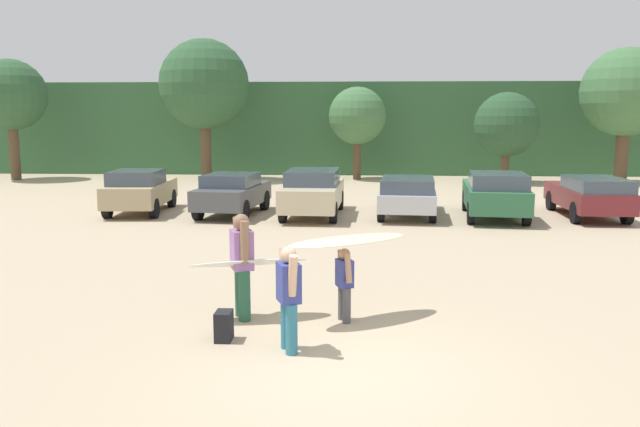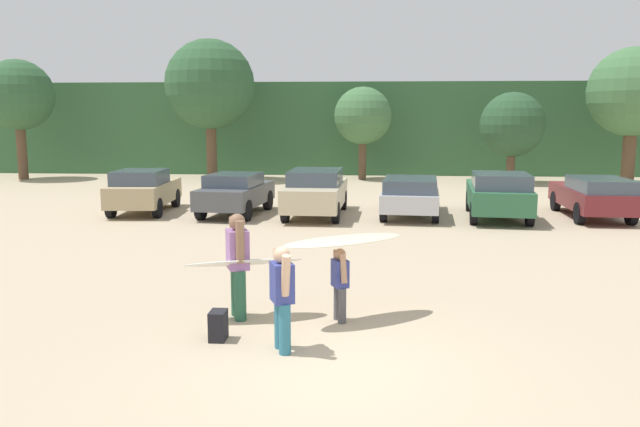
{
  "view_description": "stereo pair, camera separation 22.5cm",
  "coord_description": "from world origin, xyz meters",
  "px_view_note": "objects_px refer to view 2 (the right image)",
  "views": [
    {
      "loc": [
        0.14,
        -8.06,
        3.34
      ],
      "look_at": [
        -0.69,
        6.94,
        1.04
      ],
      "focal_mm": 35.8,
      "sensor_mm": 36.0,
      "label": 1
    },
    {
      "loc": [
        0.37,
        -8.05,
        3.34
      ],
      "look_at": [
        -0.69,
        6.94,
        1.04
      ],
      "focal_mm": 35.8,
      "sensor_mm": 36.0,
      "label": 2
    }
  ],
  "objects_px": {
    "parked_car_forest_green": "(498,194)",
    "parked_car_silver": "(411,194)",
    "person_companion": "(282,293)",
    "parked_car_champagne": "(316,191)",
    "person_child": "(340,280)",
    "backpack_dropped": "(218,325)",
    "parked_car_dark_gray": "(235,192)",
    "parked_car_tan": "(144,190)",
    "person_adult": "(238,260)",
    "surfboard_white": "(244,263)",
    "parked_car_maroon": "(594,195)",
    "surfboard_cream": "(344,240)"
  },
  "relations": [
    {
      "from": "parked_car_dark_gray",
      "to": "surfboard_white",
      "type": "height_order",
      "value": "parked_car_dark_gray"
    },
    {
      "from": "parked_car_tan",
      "to": "parked_car_silver",
      "type": "height_order",
      "value": "parked_car_tan"
    },
    {
      "from": "surfboard_cream",
      "to": "backpack_dropped",
      "type": "bearing_deg",
      "value": -2.15
    },
    {
      "from": "person_adult",
      "to": "backpack_dropped",
      "type": "height_order",
      "value": "person_adult"
    },
    {
      "from": "parked_car_forest_green",
      "to": "person_companion",
      "type": "relative_size",
      "value": 3.06
    },
    {
      "from": "parked_car_silver",
      "to": "surfboard_cream",
      "type": "relative_size",
      "value": 2.15
    },
    {
      "from": "person_companion",
      "to": "parked_car_dark_gray",
      "type": "bearing_deg",
      "value": -97.26
    },
    {
      "from": "parked_car_maroon",
      "to": "backpack_dropped",
      "type": "relative_size",
      "value": 10.07
    },
    {
      "from": "person_child",
      "to": "parked_car_dark_gray",
      "type": "bearing_deg",
      "value": -92.01
    },
    {
      "from": "surfboard_cream",
      "to": "backpack_dropped",
      "type": "distance_m",
      "value": 2.43
    },
    {
      "from": "parked_car_forest_green",
      "to": "parked_car_champagne",
      "type": "bearing_deg",
      "value": 93.81
    },
    {
      "from": "parked_car_dark_gray",
      "to": "person_adult",
      "type": "xyz_separation_m",
      "value": [
        2.31,
        -11.15,
        0.23
      ]
    },
    {
      "from": "parked_car_champagne",
      "to": "surfboard_cream",
      "type": "xyz_separation_m",
      "value": [
        1.31,
        -11.14,
        0.51
      ]
    },
    {
      "from": "parked_car_forest_green",
      "to": "person_child",
      "type": "distance_m",
      "value": 11.93
    },
    {
      "from": "parked_car_champagne",
      "to": "surfboard_white",
      "type": "bearing_deg",
      "value": -179.23
    },
    {
      "from": "parked_car_dark_gray",
      "to": "parked_car_tan",
      "type": "bearing_deg",
      "value": 91.86
    },
    {
      "from": "backpack_dropped",
      "to": "parked_car_maroon",
      "type": "bearing_deg",
      "value": 51.71
    },
    {
      "from": "parked_car_tan",
      "to": "parked_car_silver",
      "type": "bearing_deg",
      "value": -94.79
    },
    {
      "from": "parked_car_forest_green",
      "to": "person_child",
      "type": "height_order",
      "value": "parked_car_forest_green"
    },
    {
      "from": "parked_car_maroon",
      "to": "person_adult",
      "type": "height_order",
      "value": "person_adult"
    },
    {
      "from": "person_companion",
      "to": "backpack_dropped",
      "type": "distance_m",
      "value": 1.26
    },
    {
      "from": "parked_car_silver",
      "to": "person_companion",
      "type": "height_order",
      "value": "person_companion"
    },
    {
      "from": "parked_car_champagne",
      "to": "surfboard_white",
      "type": "xyz_separation_m",
      "value": [
        -0.34,
        -11.17,
        0.11
      ]
    },
    {
      "from": "parked_car_dark_gray",
      "to": "person_child",
      "type": "bearing_deg",
      "value": -153.74
    },
    {
      "from": "person_adult",
      "to": "surfboard_white",
      "type": "bearing_deg",
      "value": 151.44
    },
    {
      "from": "parked_car_dark_gray",
      "to": "parked_car_silver",
      "type": "bearing_deg",
      "value": -82.68
    },
    {
      "from": "surfboard_white",
      "to": "backpack_dropped",
      "type": "height_order",
      "value": "surfboard_white"
    },
    {
      "from": "parked_car_forest_green",
      "to": "person_adult",
      "type": "distance_m",
      "value": 12.64
    },
    {
      "from": "parked_car_forest_green",
      "to": "parked_car_maroon",
      "type": "distance_m",
      "value": 3.16
    },
    {
      "from": "parked_car_maroon",
      "to": "parked_car_dark_gray",
      "type": "bearing_deg",
      "value": 92.45
    },
    {
      "from": "surfboard_cream",
      "to": "surfboard_white",
      "type": "bearing_deg",
      "value": -31.8
    },
    {
      "from": "person_companion",
      "to": "backpack_dropped",
      "type": "bearing_deg",
      "value": -42.01
    },
    {
      "from": "parked_car_dark_gray",
      "to": "surfboard_white",
      "type": "bearing_deg",
      "value": -161.18
    },
    {
      "from": "parked_car_silver",
      "to": "surfboard_white",
      "type": "height_order",
      "value": "parked_car_silver"
    },
    {
      "from": "parked_car_tan",
      "to": "parked_car_champagne",
      "type": "distance_m",
      "value": 6.06
    },
    {
      "from": "parked_car_maroon",
      "to": "surfboard_white",
      "type": "relative_size",
      "value": 2.22
    },
    {
      "from": "parked_car_tan",
      "to": "person_adult",
      "type": "bearing_deg",
      "value": -157.42
    },
    {
      "from": "parked_car_dark_gray",
      "to": "parked_car_champagne",
      "type": "height_order",
      "value": "parked_car_champagne"
    },
    {
      "from": "parked_car_champagne",
      "to": "parked_car_forest_green",
      "type": "height_order",
      "value": "parked_car_champagne"
    },
    {
      "from": "parked_car_forest_green",
      "to": "parked_car_silver",
      "type": "bearing_deg",
      "value": 89.32
    },
    {
      "from": "person_child",
      "to": "backpack_dropped",
      "type": "bearing_deg",
      "value": 7.94
    },
    {
      "from": "parked_car_champagne",
      "to": "parked_car_maroon",
      "type": "bearing_deg",
      "value": -87.26
    },
    {
      "from": "person_child",
      "to": "surfboard_cream",
      "type": "bearing_deg",
      "value": -149.98
    },
    {
      "from": "backpack_dropped",
      "to": "parked_car_silver",
      "type": "bearing_deg",
      "value": 73.18
    },
    {
      "from": "parked_car_tan",
      "to": "surfboard_cream",
      "type": "bearing_deg",
      "value": -150.73
    },
    {
      "from": "person_child",
      "to": "backpack_dropped",
      "type": "height_order",
      "value": "person_child"
    },
    {
      "from": "surfboard_cream",
      "to": "backpack_dropped",
      "type": "xyz_separation_m",
      "value": [
        -1.85,
        -1.1,
        -1.12
      ]
    },
    {
      "from": "person_child",
      "to": "backpack_dropped",
      "type": "xyz_separation_m",
      "value": [
        -1.79,
        -1.02,
        -0.46
      ]
    },
    {
      "from": "parked_car_dark_gray",
      "to": "backpack_dropped",
      "type": "relative_size",
      "value": 9.17
    },
    {
      "from": "backpack_dropped",
      "to": "surfboard_cream",
      "type": "bearing_deg",
      "value": 30.61
    }
  ]
}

